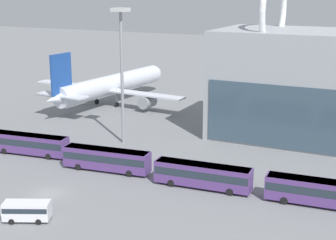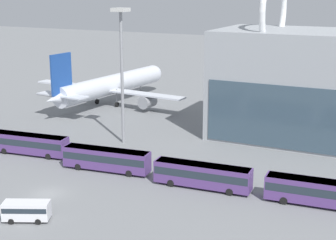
{
  "view_description": "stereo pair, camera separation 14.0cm",
  "coord_description": "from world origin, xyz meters",
  "px_view_note": "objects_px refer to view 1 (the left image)",
  "views": [
    {
      "loc": [
        42.36,
        -50.3,
        26.92
      ],
      "look_at": [
        3.99,
        28.36,
        4.0
      ],
      "focal_mm": 55.0,
      "sensor_mm": 36.0,
      "label": 1
    },
    {
      "loc": [
        42.49,
        -50.24,
        26.92
      ],
      "look_at": [
        3.99,
        28.36,
        4.0
      ],
      "focal_mm": 55.0,
      "sensor_mm": 36.0,
      "label": 2
    }
  ],
  "objects_px": {
    "shuttle_bus_1": "(30,143)",
    "shuttle_bus_3": "(203,174)",
    "shuttle_bus_2": "(106,158)",
    "shuttle_bus_4": "(320,191)",
    "airliner_at_gate_near": "(108,86)",
    "floodlight_mast": "(121,53)",
    "service_van_foreground": "(27,210)"
  },
  "relations": [
    {
      "from": "shuttle_bus_2",
      "to": "shuttle_bus_4",
      "type": "xyz_separation_m",
      "value": [
        30.92,
        0.98,
        0.0
      ]
    },
    {
      "from": "airliner_at_gate_near",
      "to": "floodlight_mast",
      "type": "distance_m",
      "value": 32.31
    },
    {
      "from": "shuttle_bus_4",
      "to": "floodlight_mast",
      "type": "relative_size",
      "value": 0.58
    },
    {
      "from": "shuttle_bus_3",
      "to": "service_van_foreground",
      "type": "distance_m",
      "value": 23.65
    },
    {
      "from": "shuttle_bus_2",
      "to": "airliner_at_gate_near",
      "type": "bearing_deg",
      "value": 115.85
    },
    {
      "from": "shuttle_bus_1",
      "to": "shuttle_bus_2",
      "type": "relative_size",
      "value": 1.0
    },
    {
      "from": "airliner_at_gate_near",
      "to": "shuttle_bus_4",
      "type": "bearing_deg",
      "value": -118.49
    },
    {
      "from": "airliner_at_gate_near",
      "to": "shuttle_bus_4",
      "type": "xyz_separation_m",
      "value": [
        54.5,
        -36.47,
        -2.52
      ]
    },
    {
      "from": "service_van_foreground",
      "to": "airliner_at_gate_near",
      "type": "bearing_deg",
      "value": -91.56
    },
    {
      "from": "shuttle_bus_2",
      "to": "service_van_foreground",
      "type": "relative_size",
      "value": 2.36
    },
    {
      "from": "airliner_at_gate_near",
      "to": "shuttle_bus_4",
      "type": "distance_m",
      "value": 65.62
    },
    {
      "from": "shuttle_bus_1",
      "to": "shuttle_bus_3",
      "type": "height_order",
      "value": "same"
    },
    {
      "from": "airliner_at_gate_near",
      "to": "shuttle_bus_3",
      "type": "relative_size",
      "value": 3.02
    },
    {
      "from": "shuttle_bus_3",
      "to": "shuttle_bus_2",
      "type": "bearing_deg",
      "value": 176.09
    },
    {
      "from": "shuttle_bus_1",
      "to": "shuttle_bus_3",
      "type": "distance_m",
      "value": 30.94
    },
    {
      "from": "shuttle_bus_3",
      "to": "service_van_foreground",
      "type": "xyz_separation_m",
      "value": [
        -14.72,
        -18.51,
        -0.6
      ]
    },
    {
      "from": "airliner_at_gate_near",
      "to": "shuttle_bus_2",
      "type": "bearing_deg",
      "value": -142.51
    },
    {
      "from": "shuttle_bus_3",
      "to": "floodlight_mast",
      "type": "bearing_deg",
      "value": 142.85
    },
    {
      "from": "floodlight_mast",
      "to": "service_van_foreground",
      "type": "bearing_deg",
      "value": -79.6
    },
    {
      "from": "shuttle_bus_3",
      "to": "shuttle_bus_4",
      "type": "xyz_separation_m",
      "value": [
        15.46,
        0.95,
        0.0
      ]
    },
    {
      "from": "shuttle_bus_1",
      "to": "shuttle_bus_3",
      "type": "relative_size",
      "value": 1.0
    },
    {
      "from": "service_van_foreground",
      "to": "shuttle_bus_1",
      "type": "bearing_deg",
      "value": -75.23
    },
    {
      "from": "floodlight_mast",
      "to": "shuttle_bus_4",
      "type": "bearing_deg",
      "value": -19.08
    },
    {
      "from": "service_van_foreground",
      "to": "shuttle_bus_4",
      "type": "bearing_deg",
      "value": -172.25
    },
    {
      "from": "shuttle_bus_1",
      "to": "shuttle_bus_2",
      "type": "xyz_separation_m",
      "value": [
        15.46,
        -0.96,
        0.0
      ]
    },
    {
      "from": "airliner_at_gate_near",
      "to": "shuttle_bus_2",
      "type": "distance_m",
      "value": 44.33
    },
    {
      "from": "shuttle_bus_1",
      "to": "shuttle_bus_4",
      "type": "bearing_deg",
      "value": -6.7
    },
    {
      "from": "shuttle_bus_1",
      "to": "shuttle_bus_2",
      "type": "height_order",
      "value": "same"
    },
    {
      "from": "shuttle_bus_4",
      "to": "floodlight_mast",
      "type": "height_order",
      "value": "floodlight_mast"
    },
    {
      "from": "shuttle_bus_4",
      "to": "airliner_at_gate_near",
      "type": "bearing_deg",
      "value": 141.96
    },
    {
      "from": "shuttle_bus_2",
      "to": "shuttle_bus_4",
      "type": "bearing_deg",
      "value": -4.52
    },
    {
      "from": "shuttle_bus_1",
      "to": "service_van_foreground",
      "type": "xyz_separation_m",
      "value": [
        16.21,
        -19.43,
        -0.6
      ]
    }
  ]
}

